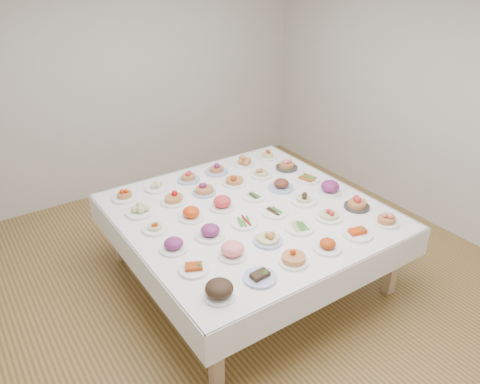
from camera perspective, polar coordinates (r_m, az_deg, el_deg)
room_envelope at (r=3.92m, az=-0.12°, el=11.25°), size 5.02×5.02×2.81m
display_table at (r=4.42m, az=1.09°, el=-2.97°), size 2.31×2.31×0.75m
dish_0 at (r=3.36m, az=-2.56°, el=-11.72°), size 0.23×0.23×0.14m
dish_1 at (r=3.53m, az=2.44°, el=-10.13°), size 0.25×0.25×0.09m
dish_2 at (r=3.69m, az=6.59°, el=-7.69°), size 0.24×0.24×0.15m
dish_3 at (r=3.89m, az=10.63°, el=-6.22°), size 0.23×0.23×0.12m
dish_4 at (r=4.13m, az=14.13°, el=-4.70°), size 0.26×0.26×0.10m
dish_5 at (r=4.36m, az=17.46°, el=-3.01°), size 0.22×0.22×0.13m
dish_6 at (r=3.62m, az=-5.67°, el=-9.04°), size 0.23×0.23×0.10m
dish_7 at (r=3.74m, az=-0.92°, el=-6.98°), size 0.24×0.24×0.14m
dish_8 at (r=3.91m, az=3.44°, el=-5.30°), size 0.26×0.26×0.14m
dish_9 at (r=4.13m, az=7.28°, el=-4.27°), size 0.25×0.25×0.05m
dish_10 at (r=4.31m, az=10.85°, el=-2.35°), size 0.25×0.25×0.15m
dish_11 at (r=4.54m, az=14.13°, el=-1.06°), size 0.26×0.25×0.15m
dish_12 at (r=3.86m, az=-8.09°, el=-6.32°), size 0.23×0.23×0.12m
dish_13 at (r=3.98m, az=-3.65°, el=-4.65°), size 0.26×0.26×0.14m
dish_14 at (r=4.17m, az=0.52°, el=-3.71°), size 0.24×0.24×0.05m
dish_15 at (r=4.34m, az=4.24°, el=-2.37°), size 0.24×0.24×0.05m
dish_16 at (r=4.54m, az=7.80°, el=-0.48°), size 0.25×0.25×0.14m
dish_17 at (r=4.75m, az=10.93°, el=0.65°), size 0.24×0.24×0.15m
dish_18 at (r=4.14m, az=-10.34°, el=-4.11°), size 0.22×0.22×0.10m
dish_19 at (r=4.26m, az=-5.97°, el=-2.53°), size 0.23×0.23×0.13m
dish_20 at (r=4.40m, az=-2.18°, el=-1.19°), size 0.25×0.25×0.14m
dish_21 at (r=4.59m, az=1.66°, el=-0.54°), size 0.22×0.22×0.05m
dish_22 at (r=4.76m, az=5.07°, el=1.01°), size 0.26×0.26×0.13m
dish_23 at (r=4.98m, az=8.24°, el=1.65°), size 0.25×0.25×0.06m
dish_24 at (r=4.41m, az=-12.14°, el=-1.95°), size 0.26×0.26×0.12m
dish_25 at (r=4.53m, az=-8.10°, el=-0.49°), size 0.26×0.25×0.15m
dish_26 at (r=4.66m, az=-4.39°, el=0.52°), size 0.23×0.23×0.14m
dish_27 at (r=4.83m, az=-0.69°, el=1.73°), size 0.26×0.25×0.15m
dish_28 at (r=5.01m, az=2.59°, el=2.58°), size 0.23×0.23×0.13m
dish_29 at (r=5.20m, az=5.73°, el=3.58°), size 0.26×0.25×0.15m
dish_30 at (r=4.70m, az=-13.91°, el=-0.17°), size 0.25×0.25×0.13m
dish_31 at (r=4.83m, az=-10.11°, el=0.78°), size 0.25×0.25×0.10m
dish_32 at (r=4.94m, az=-6.30°, el=1.92°), size 0.23×0.23×0.12m
dish_33 at (r=5.09m, az=-2.88°, el=3.10°), size 0.25×0.25×0.15m
dish_34 at (r=5.27m, az=0.44°, el=3.78°), size 0.24×0.24×0.11m
dish_35 at (r=5.46m, az=3.37°, el=4.65°), size 0.22×0.22×0.12m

